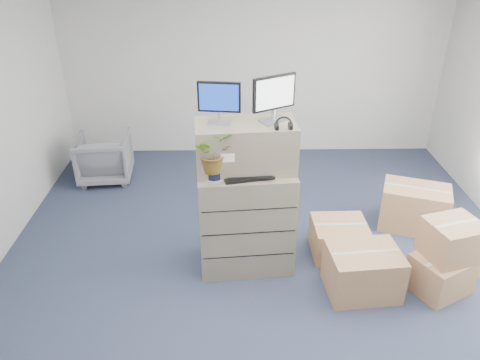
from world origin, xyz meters
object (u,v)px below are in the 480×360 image
(filing_cabinet_lower, at_px, (246,219))
(monitor_right, at_px, (274,96))
(monitor_left, at_px, (219,100))
(potted_plant, at_px, (214,157))
(keyboard, at_px, (248,176))
(water_bottle, at_px, (251,156))
(office_chair, at_px, (104,156))

(filing_cabinet_lower, height_order, monitor_right, monitor_right)
(monitor_right, bearing_deg, monitor_left, 153.45)
(filing_cabinet_lower, relative_size, potted_plant, 2.26)
(keyboard, bearing_deg, water_bottle, 68.08)
(keyboard, bearing_deg, filing_cabinet_lower, 85.52)
(keyboard, distance_m, potted_plant, 0.41)
(filing_cabinet_lower, relative_size, keyboard, 2.33)
(monitor_left, xyz_separation_m, office_chair, (-1.77, 1.98, -1.51))
(keyboard, relative_size, potted_plant, 0.97)
(filing_cabinet_lower, relative_size, monitor_right, 2.51)
(monitor_left, bearing_deg, potted_plant, -97.62)
(filing_cabinet_lower, bearing_deg, office_chair, 130.08)
(monitor_left, bearing_deg, keyboard, -29.25)
(filing_cabinet_lower, distance_m, office_chair, 2.89)
(monitor_left, bearing_deg, office_chair, 139.17)
(potted_plant, bearing_deg, water_bottle, 32.31)
(filing_cabinet_lower, height_order, office_chair, filing_cabinet_lower)
(filing_cabinet_lower, relative_size, water_bottle, 4.33)
(potted_plant, height_order, office_chair, potted_plant)
(monitor_left, bearing_deg, monitor_right, 9.97)
(potted_plant, bearing_deg, office_chair, 127.87)
(monitor_right, distance_m, potted_plant, 0.83)
(filing_cabinet_lower, xyz_separation_m, water_bottle, (0.06, 0.08, 0.72))
(keyboard, height_order, potted_plant, potted_plant)
(filing_cabinet_lower, relative_size, office_chair, 1.52)
(filing_cabinet_lower, distance_m, potted_plant, 0.90)
(water_bottle, xyz_separation_m, office_chair, (-2.09, 1.97, -0.92))
(water_bottle, height_order, office_chair, water_bottle)
(filing_cabinet_lower, xyz_separation_m, potted_plant, (-0.32, -0.16, 0.82))
(keyboard, height_order, water_bottle, water_bottle)
(monitor_left, bearing_deg, water_bottle, 9.74)
(keyboard, bearing_deg, monitor_left, 131.29)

